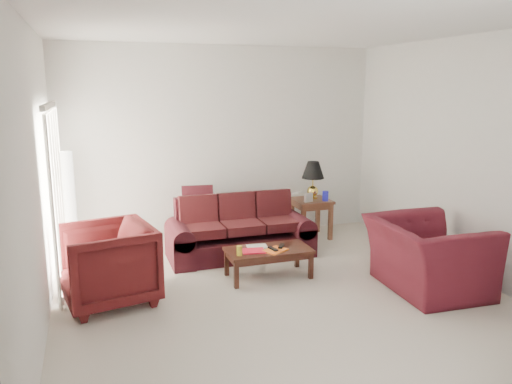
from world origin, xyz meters
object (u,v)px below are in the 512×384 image
at_px(sofa, 240,228).
at_px(end_table, 311,218).
at_px(floor_lamp, 68,206).
at_px(armchair_right, 428,256).
at_px(armchair_left, 107,264).
at_px(coffee_table, 268,263).

height_order(sofa, end_table, sofa).
bearing_deg(floor_lamp, end_table, -1.01).
relative_size(floor_lamp, armchair_right, 1.20).
bearing_deg(armchair_left, floor_lamp, -176.25).
bearing_deg(end_table, floor_lamp, 178.99).
distance_m(armchair_right, coffee_table, 1.92).
distance_m(sofa, armchair_left, 2.12).
height_order(sofa, armchair_left, armchair_left).
bearing_deg(end_table, sofa, -158.56).
xyz_separation_m(sofa, armchair_right, (1.75, -1.85, 0.00)).
xyz_separation_m(floor_lamp, armchair_left, (0.43, -1.62, -0.32)).
bearing_deg(armchair_left, armchair_right, 65.87).
height_order(armchair_right, coffee_table, armchair_right).
distance_m(end_table, coffee_table, 1.88).
bearing_deg(floor_lamp, sofa, -14.47).
distance_m(end_table, floor_lamp, 3.65).
xyz_separation_m(end_table, armchair_right, (0.41, -2.38, 0.11)).
bearing_deg(end_table, armchair_right, -80.13).
bearing_deg(coffee_table, armchair_left, 172.92).
bearing_deg(armchair_left, coffee_table, 82.94).
bearing_deg(armchair_right, coffee_table, 62.28).
xyz_separation_m(sofa, floor_lamp, (-2.29, 0.59, 0.36)).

